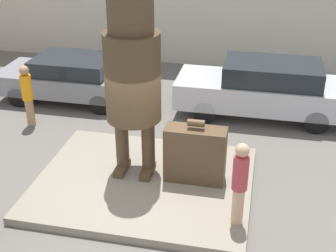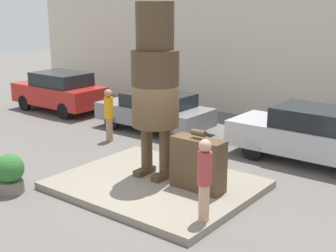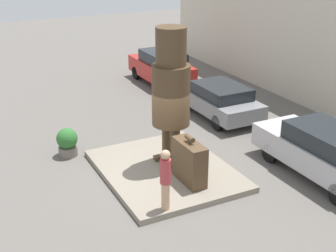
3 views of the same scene
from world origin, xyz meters
The scene contains 10 objects.
ground_plane centered at (0.00, 0.00, 0.00)m, with size 60.00×60.00×0.00m, color #605B56.
pedestal centered at (0.00, 0.00, 0.09)m, with size 4.65×3.75×0.18m.
statue_figure centered at (-0.27, 0.33, 2.69)m, with size 1.16×1.16×4.30m.
giant_suitcase centered at (1.07, 0.25, 0.81)m, with size 1.30×0.50×1.45m.
tourist centered at (2.09, -1.04, 1.11)m, with size 0.29×0.29×1.71m.
parked_car_red centered at (-8.48, 4.04, 0.86)m, with size 4.08×1.81×1.65m.
parked_car_grey centered at (-3.41, 4.13, 0.73)m, with size 4.14×1.84×1.37m.
parked_car_silver centered at (2.40, 4.20, 0.84)m, with size 4.80×1.79×1.61m.
planter_pot centered at (-2.58, -2.36, 0.50)m, with size 0.71×0.71×0.97m.
worker_hivis centered at (-3.79, 2.22, 0.95)m, with size 0.29×0.29×1.73m.
Camera 3 is at (11.59, -5.78, 6.93)m, focal length 50.00 mm.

